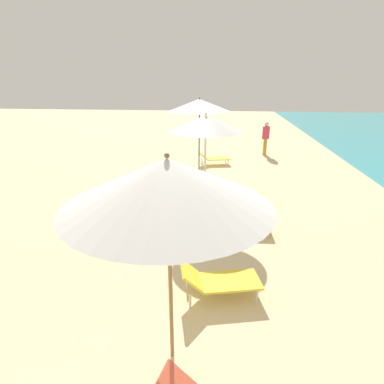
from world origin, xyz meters
name	(u,v)px	position (x,y,z in m)	size (l,w,h in m)	color
umbrella_second	(168,183)	(0.37, 4.49, 2.45)	(2.37, 2.37, 2.79)	olive
lounger_second_shoreside	(219,280)	(0.95, 5.78, 0.33)	(1.44, 0.87, 0.62)	yellow
umbrella_third	(206,124)	(0.45, 9.21, 2.48)	(1.85, 1.85, 2.74)	silver
lounger_third_shoreside	(238,194)	(1.38, 10.28, 0.26)	(1.54, 0.93, 0.52)	yellow
lounger_third_inland	(240,222)	(1.40, 8.29, 0.26)	(1.45, 0.73, 0.49)	yellow
umbrella_farthest	(199,105)	(-0.09, 13.53, 2.61)	(2.39, 2.39, 2.90)	#4C4C51
lounger_farthest_shoreside	(213,158)	(0.44, 14.67, 0.30)	(1.46, 0.87, 0.57)	yellow
person_walking_mid	(266,135)	(2.88, 16.82, 0.98)	(0.37, 0.42, 1.62)	orange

